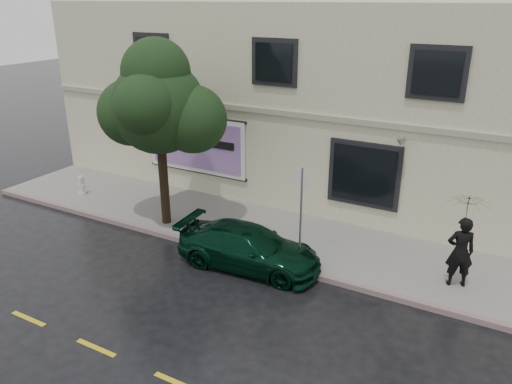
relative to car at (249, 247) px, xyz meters
The scene contains 12 objects.
ground 1.78m from the car, 134.22° to the right, with size 90.00×90.00×0.00m, color black.
sidewalk 2.42m from the car, 119.67° to the left, with size 20.00×3.50×0.15m, color gray.
curb 1.32m from the car, 165.59° to the left, with size 20.00×0.18×0.16m, color gray.
road_marking 4.88m from the car, 103.96° to the right, with size 19.00×0.12×0.01m, color gold.
building 8.40m from the car, 98.51° to the left, with size 20.00×8.12×7.00m.
billboard 5.92m from the car, 139.59° to the left, with size 4.30×0.16×2.20m.
car is the anchor object (origin of this frame).
pedestrian 5.55m from the car, 16.17° to the left, with size 0.70×0.46×1.91m, color black.
umbrella 5.83m from the car, 16.17° to the left, with size 1.07×1.07×0.79m, color black.
street_tree 5.13m from the car, 164.95° to the left, with size 2.90×2.90×5.31m.
fire_hydrant 8.27m from the car, 169.56° to the left, with size 0.30×0.28×0.73m.
sign_pole 1.89m from the car, 20.58° to the left, with size 0.35×0.06×2.86m.
Camera 1 is at (7.34, -9.60, 7.14)m, focal length 35.00 mm.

